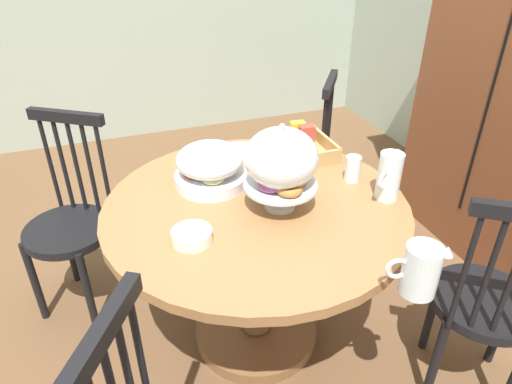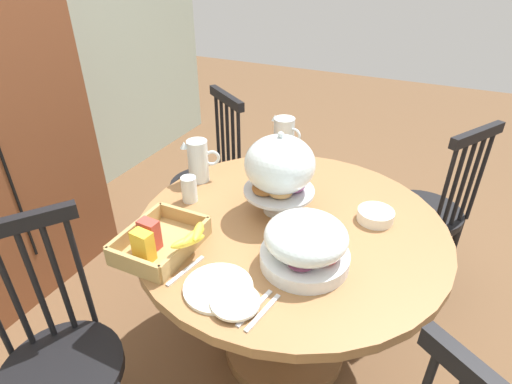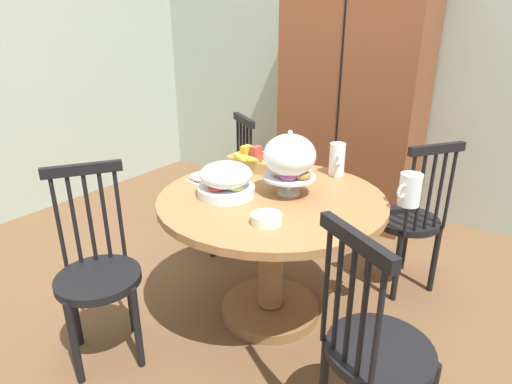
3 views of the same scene
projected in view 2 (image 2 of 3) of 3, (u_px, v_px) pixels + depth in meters
ground_plane at (257, 361)px, 1.92m from camera, size 10.00×10.00×0.00m
dining_table at (289, 265)px, 1.70m from camera, size 1.20×1.20×0.74m
windsor_chair_near_window at (427, 214)px, 2.15m from camera, size 0.46×0.46×0.97m
windsor_chair_by_cabinet at (209, 184)px, 2.42m from camera, size 0.46×0.46×0.97m
windsor_chair_facing_door at (61, 365)px, 1.38m from camera, size 0.46×0.46×0.97m
pastry_stand_with_dome at (280, 168)px, 1.56m from camera, size 0.28×0.28×0.34m
fruit_platter_covered at (306, 244)px, 1.35m from camera, size 0.30×0.30×0.18m
orange_juice_pitcher at (284, 134)px, 2.14m from camera, size 0.11×0.19×0.16m
milk_pitcher at (199, 162)px, 1.84m from camera, size 0.11×0.16×0.19m
cereal_basket at (162, 241)px, 1.43m from camera, size 0.32×0.30×0.12m
china_plate_large at (218, 287)px, 1.28m from camera, size 0.22×0.22×0.01m
china_plate_small at (235, 302)px, 1.22m from camera, size 0.15×0.15×0.01m
cereal_bowl at (375, 215)px, 1.59m from camera, size 0.14×0.14×0.04m
drinking_glass at (189, 189)px, 1.70m from camera, size 0.06×0.06×0.11m
table_knife at (255, 308)px, 1.22m from camera, size 0.17×0.04×0.01m
dinner_fork at (263, 312)px, 1.20m from camera, size 0.17×0.04×0.01m
soup_spoon at (186, 271)px, 1.36m from camera, size 0.17×0.04×0.01m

